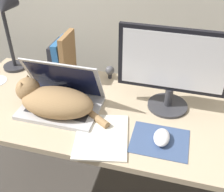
% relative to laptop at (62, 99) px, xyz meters
% --- Properties ---
extents(desk, '(1.35, 0.63, 0.72)m').
position_rel_laptop_xyz_m(desk, '(0.15, 0.04, -0.13)').
color(desk, tan).
rests_on(desk, ground_plane).
extents(laptop, '(0.36, 0.25, 0.24)m').
position_rel_laptop_xyz_m(laptop, '(0.00, 0.00, 0.00)').
color(laptop, '#B7B7BC').
rests_on(laptop, desk).
extents(cat, '(0.46, 0.20, 0.15)m').
position_rel_laptop_xyz_m(cat, '(-0.02, -0.04, 0.02)').
color(cat, '#99754C').
rests_on(cat, desk).
extents(external_monitor, '(0.48, 0.19, 0.39)m').
position_rel_laptop_xyz_m(external_monitor, '(0.47, 0.13, 0.17)').
color(external_monitor, '#333338').
rests_on(external_monitor, desk).
extents(mousepad, '(0.23, 0.19, 0.00)m').
position_rel_laptop_xyz_m(mousepad, '(0.47, -0.10, -0.04)').
color(mousepad, '#384C75').
rests_on(mousepad, desk).
extents(computer_mouse, '(0.06, 0.10, 0.04)m').
position_rel_laptop_xyz_m(computer_mouse, '(0.47, -0.10, -0.02)').
color(computer_mouse, silver).
rests_on(computer_mouse, mousepad).
extents(book_row, '(0.10, 0.16, 0.25)m').
position_rel_laptop_xyz_m(book_row, '(-0.09, 0.25, 0.07)').
color(book_row, '#232328').
rests_on(book_row, desk).
extents(desk_lamp, '(0.17, 0.17, 0.44)m').
position_rel_laptop_xyz_m(desk_lamp, '(-0.37, 0.24, 0.25)').
color(desk_lamp, '#28282D').
rests_on(desk_lamp, desk).
extents(notepad, '(0.26, 0.30, 0.01)m').
position_rel_laptop_xyz_m(notepad, '(0.23, -0.14, -0.04)').
color(notepad, silver).
rests_on(notepad, desk).
extents(webcam, '(0.05, 0.05, 0.07)m').
position_rel_laptop_xyz_m(webcam, '(0.15, 0.30, -0.00)').
color(webcam, '#232328').
rests_on(webcam, desk).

